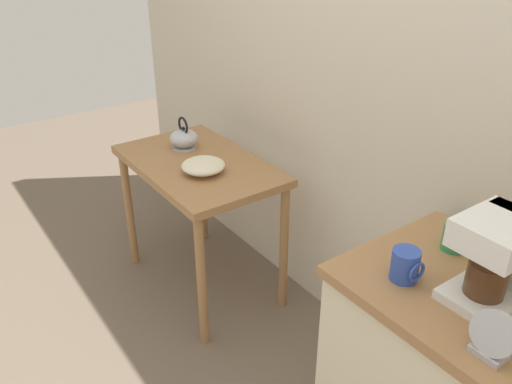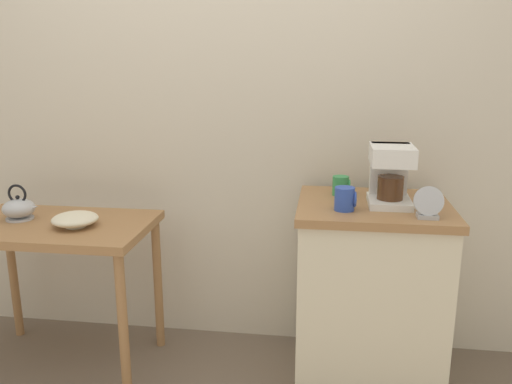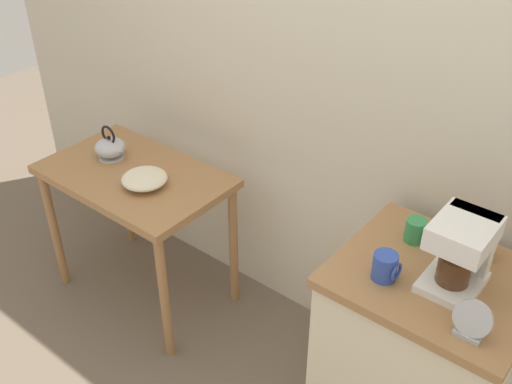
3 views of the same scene
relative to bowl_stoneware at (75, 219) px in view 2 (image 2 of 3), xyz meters
The scene contains 11 objects.
ground_plane 1.00m from the bowl_stoneware, ahead, with size 8.00×8.00×0.00m, color #6B5B4C.
back_wall 1.08m from the bowl_stoneware, 35.16° to the left, with size 4.40×0.10×2.80m, color beige.
wooden_table 0.19m from the bowl_stoneware, 161.79° to the left, with size 0.90×0.56×0.75m.
kitchen_counter 1.40m from the bowl_stoneware, ahead, with size 0.66×0.59×0.88m.
bowl_stoneware is the anchor object (origin of this frame).
teakettle 0.32m from the bowl_stoneware, 167.69° to the left, with size 0.18×0.15×0.17m.
coffee_maker 1.43m from the bowl_stoneware, ahead, with size 0.18×0.22×0.26m.
mug_blue 1.23m from the bowl_stoneware, ahead, with size 0.09×0.08×0.10m.
mug_tall_green 1.24m from the bowl_stoneware, 10.80° to the left, with size 0.08×0.08×0.09m.
mug_small_cream 1.47m from the bowl_stoneware, 11.96° to the left, with size 0.08×0.07×0.10m.
table_clock 1.55m from the bowl_stoneware, ahead, with size 0.12×0.06×0.13m.
Camera 2 is at (0.51, -2.23, 1.50)m, focal length 36.74 mm.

